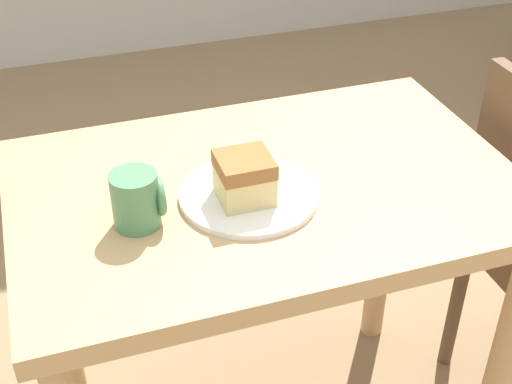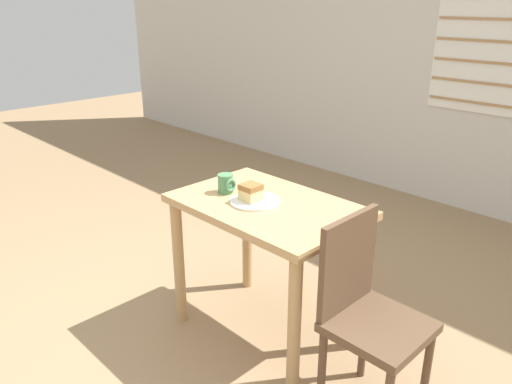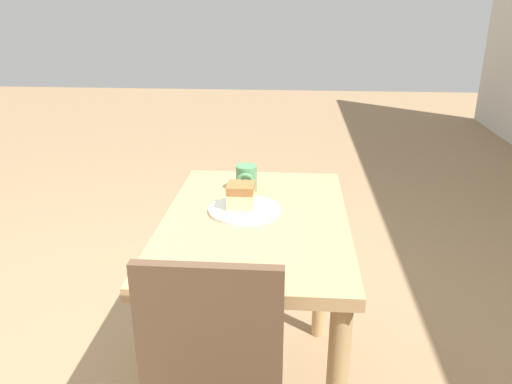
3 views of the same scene
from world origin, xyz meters
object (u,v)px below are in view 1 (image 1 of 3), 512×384
object	(u,v)px
dining_table_near	(266,240)
plate	(249,195)
cake_slice	(244,178)
coffee_mug	(138,199)

from	to	relation	value
dining_table_near	plate	distance (m)	0.16
cake_slice	plate	bearing A→B (deg)	49.66
dining_table_near	plate	size ratio (longest dim) A/B	3.74
cake_slice	coffee_mug	xyz separation A→B (m)	(-0.19, 0.00, -0.00)
dining_table_near	coffee_mug	world-z (taller)	coffee_mug
cake_slice	coffee_mug	distance (m)	0.19
cake_slice	coffee_mug	size ratio (longest dim) A/B	0.94
dining_table_near	plate	bearing A→B (deg)	-139.44
dining_table_near	cake_slice	world-z (taller)	cake_slice
cake_slice	coffee_mug	bearing A→B (deg)	179.55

